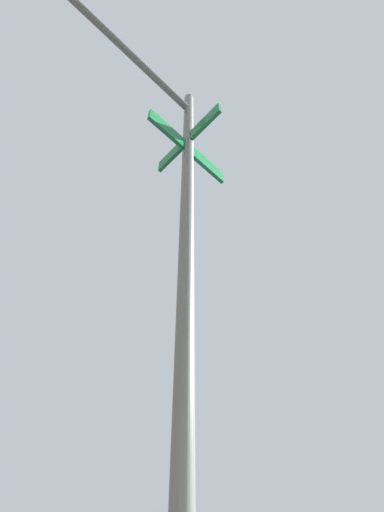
{
  "coord_description": "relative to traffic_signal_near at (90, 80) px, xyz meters",
  "views": [
    {
      "loc": [
        -8.22,
        -5.35,
        0.98
      ],
      "look_at": [
        -7.32,
        -7.61,
        3.56
      ],
      "focal_mm": 25.85,
      "sensor_mm": 36.0,
      "label": 1
    }
  ],
  "objects": [
    {
      "name": "traffic_signal_near",
      "position": [
        0.0,
        0.0,
        0.0
      ],
      "size": [
        1.72,
        3.17,
        6.21
      ],
      "color": "#474C47",
      "rests_on": "ground_plane"
    }
  ]
}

